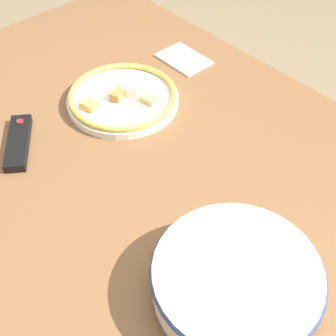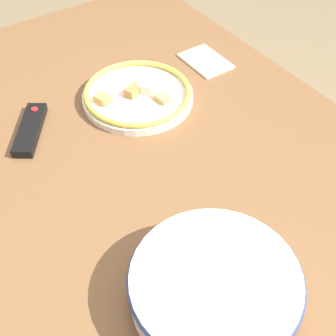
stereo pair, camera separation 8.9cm
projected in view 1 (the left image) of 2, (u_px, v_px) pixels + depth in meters
name	position (u px, v px, depth m)	size (l,w,h in m)	color
ground_plane	(152.00, 329.00, 1.56)	(8.00, 8.00, 0.00)	#7F6B4C
dining_table	(145.00, 195.00, 1.06)	(1.52, 1.04, 0.77)	brown
noodle_bowl	(236.00, 280.00, 0.77)	(0.29, 0.29, 0.08)	silver
food_plate	(123.00, 98.00, 1.16)	(0.28, 0.28, 0.04)	silver
tv_remote	(18.00, 142.00, 1.06)	(0.17, 0.14, 0.02)	black
folded_napkin	(184.00, 59.00, 1.31)	(0.14, 0.10, 0.01)	beige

